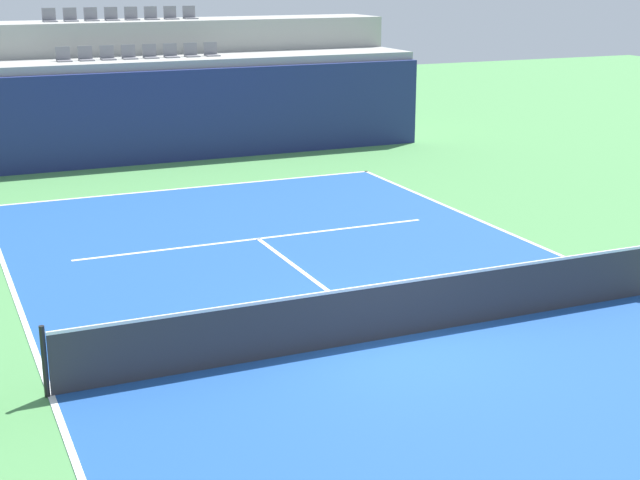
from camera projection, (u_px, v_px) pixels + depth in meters
name	position (u px, v px, depth m)	size (l,w,h in m)	color
ground_plane	(391.00, 338.00, 15.41)	(80.00, 80.00, 0.00)	#4C8C4C
court_surface	(391.00, 338.00, 15.41)	(11.00, 24.00, 0.01)	#1E4C99
baseline_far	(190.00, 188.00, 25.93)	(11.00, 0.10, 0.00)	white
sideline_left	(51.00, 395.00, 13.31)	(0.10, 24.00, 0.00)	white
service_line_far	(258.00, 239.00, 21.04)	(8.26, 0.10, 0.00)	white
centre_service_line	(314.00, 280.00, 18.22)	(0.10, 6.40, 0.00)	white
back_wall	(154.00, 118.00, 28.93)	(18.35, 0.30, 2.85)	navy
stands_tier_lower	(143.00, 108.00, 30.08)	(18.35, 2.40, 3.11)	#9E9E99
stands_tier_upper	(126.00, 83.00, 32.04)	(18.35, 2.40, 4.18)	#9E9E99
seating_row_lower	(140.00, 54.00, 29.70)	(5.18, 0.44, 0.44)	slate
seating_row_upper	(122.00, 16.00, 31.51)	(5.18, 0.44, 0.44)	slate
tennis_net	(391.00, 309.00, 15.27)	(11.08, 0.08, 1.07)	black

